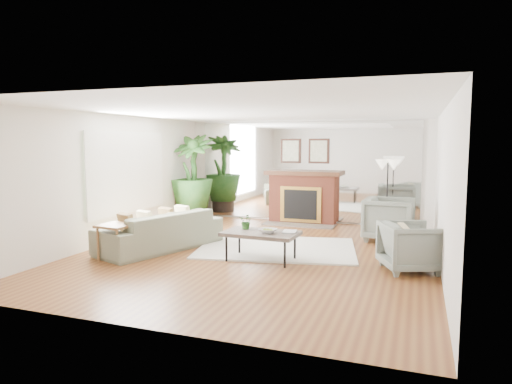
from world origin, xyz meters
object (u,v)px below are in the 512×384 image
at_px(armchair_back, 389,219).
at_px(potted_ficus, 192,175).
at_px(floor_lamp, 388,171).
at_px(side_table, 116,230).
at_px(coffee_table, 261,234).
at_px(fireplace, 303,196).
at_px(armchair_front, 411,247).
at_px(sofa, 161,230).

relative_size(armchair_back, potted_ficus, 0.44).
bearing_deg(floor_lamp, potted_ficus, 177.72).
bearing_deg(side_table, coffee_table, 17.98).
bearing_deg(armchair_back, fireplace, 60.73).
bearing_deg(coffee_table, side_table, -162.02).
bearing_deg(armchair_front, potted_ficus, 39.07).
xyz_separation_m(side_table, potted_ficus, (-0.52, 3.71, 0.64)).
relative_size(sofa, armchair_front, 2.87).
relative_size(armchair_back, armchair_front, 1.16).
height_order(sofa, floor_lamp, floor_lamp).
height_order(fireplace, potted_ficus, potted_ficus).
relative_size(armchair_front, potted_ficus, 0.38).
bearing_deg(floor_lamp, coffee_table, -123.08).
bearing_deg(armchair_back, side_table, 129.94).
bearing_deg(fireplace, coffee_table, -86.69).
bearing_deg(sofa, armchair_front, 110.10).
bearing_deg(floor_lamp, side_table, -139.32).
relative_size(fireplace, coffee_table, 1.63).
distance_m(sofa, potted_ficus, 3.01).
bearing_deg(floor_lamp, armchair_back, -79.40).
relative_size(fireplace, armchair_back, 2.15).
relative_size(side_table, potted_ficus, 0.28).
relative_size(sofa, side_table, 3.93).
bearing_deg(armchair_back, coffee_table, 144.62).
xyz_separation_m(fireplace, potted_ficus, (-2.60, -0.74, 0.49)).
xyz_separation_m(sofa, side_table, (-0.28, -0.92, 0.16)).
height_order(armchair_front, potted_ficus, potted_ficus).
height_order(coffee_table, sofa, sofa).
bearing_deg(floor_lamp, fireplace, 155.48).
bearing_deg(side_table, sofa, 73.34).
bearing_deg(armchair_front, coffee_table, 72.33).
relative_size(fireplace, side_table, 3.41).
distance_m(armchair_back, side_table, 5.21).
xyz_separation_m(armchair_back, floor_lamp, (-0.08, 0.43, 0.94)).
xyz_separation_m(sofa, armchair_front, (4.36, 0.03, 0.03)).
distance_m(potted_ficus, floor_lamp, 4.64).
distance_m(side_table, potted_ficus, 3.81).
distance_m(coffee_table, armchair_back, 3.03).
relative_size(side_table, floor_lamp, 0.38).
bearing_deg(side_table, floor_lamp, 40.68).
relative_size(potted_ficus, floor_lamp, 1.34).
bearing_deg(potted_ficus, armchair_front, -28.15).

